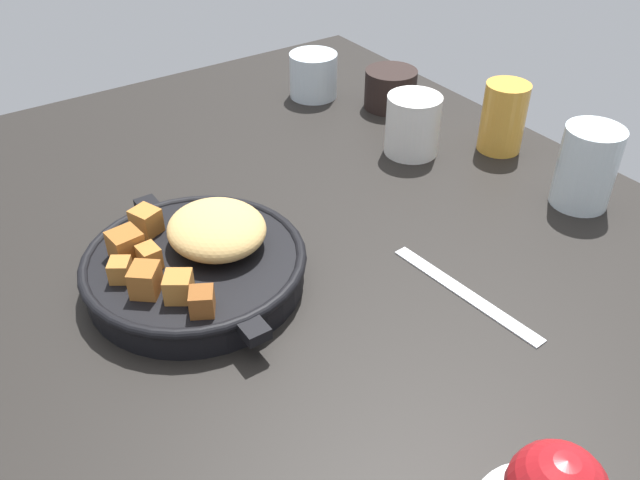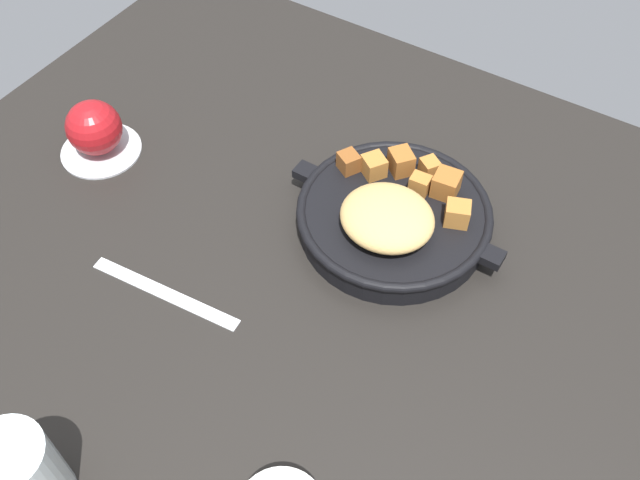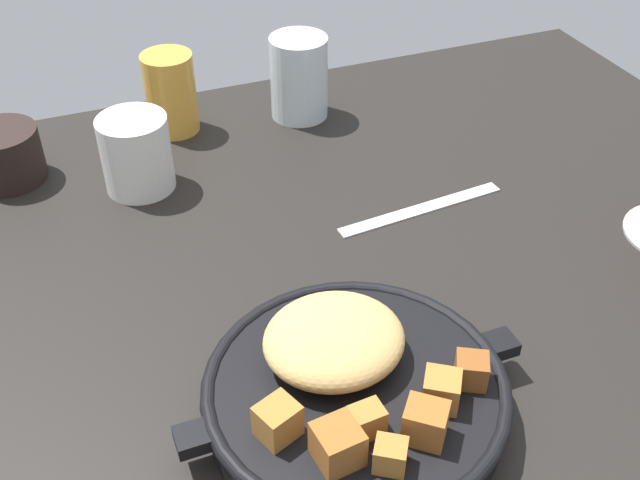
# 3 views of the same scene
# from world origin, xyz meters

# --- Properties ---
(ground_plane) EXTENTS (1.15, 0.92, 0.02)m
(ground_plane) POSITION_xyz_m (0.00, 0.00, -0.01)
(ground_plane) COLOR black
(cast_iron_skillet) EXTENTS (0.28, 0.24, 0.08)m
(cast_iron_skillet) POSITION_xyz_m (-0.03, -0.11, 0.03)
(cast_iron_skillet) COLOR black
(cast_iron_skillet) RESTS_ON ground_plane
(butter_knife) EXTENTS (0.20, 0.03, 0.00)m
(butter_knife) POSITION_xyz_m (0.15, 0.11, 0.00)
(butter_knife) COLOR silver
(butter_knife) RESTS_ON ground_plane
(coffee_mug_dark) EXTENTS (0.08, 0.08, 0.06)m
(coffee_mug_dark) POSITION_xyz_m (-0.25, 0.34, 0.03)
(coffee_mug_dark) COLOR black
(coffee_mug_dark) RESTS_ON ground_plane
(water_glass_tall) EXTENTS (0.07, 0.07, 0.10)m
(water_glass_tall) POSITION_xyz_m (0.10, 0.35, 0.05)
(water_glass_tall) COLOR silver
(water_glass_tall) RESTS_ON ground_plane
(juice_glass_amber) EXTENTS (0.06, 0.06, 0.10)m
(juice_glass_amber) POSITION_xyz_m (-0.06, 0.38, 0.05)
(juice_glass_amber) COLOR gold
(juice_glass_amber) RESTS_ON ground_plane
(ceramic_mug_white) EXTENTS (0.08, 0.08, 0.08)m
(ceramic_mug_white) POSITION_xyz_m (-0.12, 0.26, 0.04)
(ceramic_mug_white) COLOR silver
(ceramic_mug_white) RESTS_ON ground_plane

